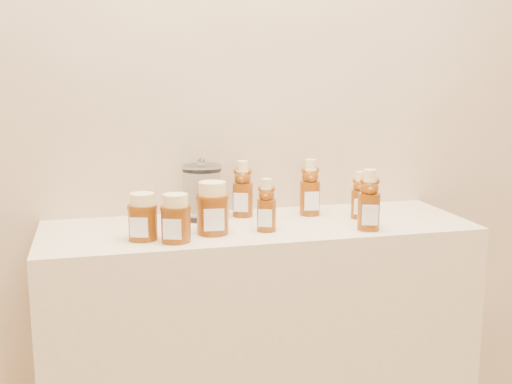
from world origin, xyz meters
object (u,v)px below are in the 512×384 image
object	(u,v)px
bear_bottle_front_left	(267,202)
glass_canister	(202,190)
bear_bottle_back_left	(243,185)
honey_jar_left	(143,217)
display_table	(259,373)

from	to	relation	value
bear_bottle_front_left	glass_canister	world-z (taller)	glass_canister
bear_bottle_back_left	honey_jar_left	distance (m)	0.37
display_table	bear_bottle_front_left	size ratio (longest dim) A/B	7.44
display_table	glass_canister	size ratio (longest dim) A/B	6.89
honey_jar_left	bear_bottle_front_left	bearing A→B (deg)	21.08
display_table	bear_bottle_front_left	xyz separation A→B (m)	(0.00, -0.07, 0.53)
bear_bottle_front_left	honey_jar_left	bearing A→B (deg)	-155.38
bear_bottle_front_left	honey_jar_left	distance (m)	0.33
display_table	bear_bottle_back_left	bearing A→B (deg)	99.74
bear_bottle_front_left	display_table	bearing A→B (deg)	115.36
display_table	bear_bottle_front_left	distance (m)	0.54
bear_bottle_back_left	glass_canister	bearing A→B (deg)	-151.35
glass_canister	display_table	bearing A→B (deg)	-35.84
display_table	glass_canister	distance (m)	0.57
honey_jar_left	bear_bottle_back_left	bearing A→B (deg)	51.84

